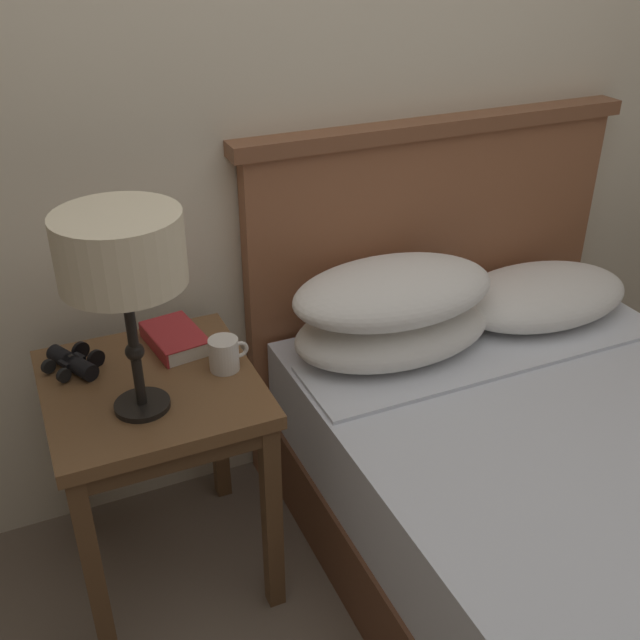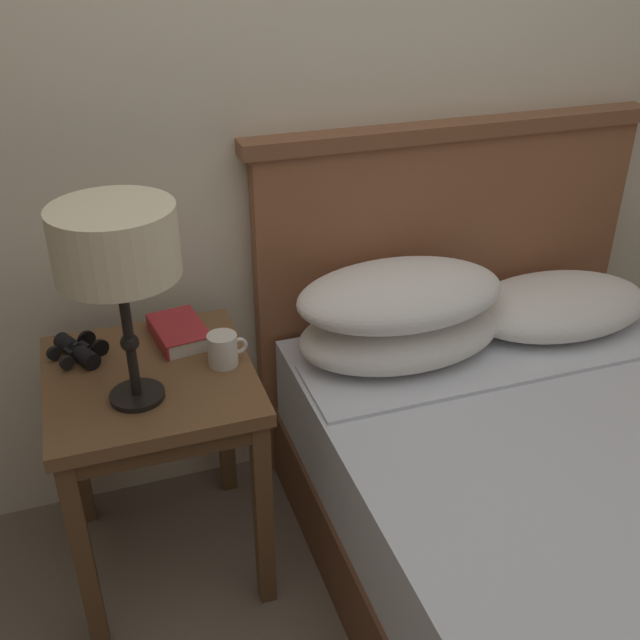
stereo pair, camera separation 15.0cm
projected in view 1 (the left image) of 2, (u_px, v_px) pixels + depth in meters
The scene contains 7 objects.
wall_back at pixel (315, 56), 2.01m from camera, with size 8.00×0.06×2.60m.
nightstand at pixel (154, 412), 1.89m from camera, with size 0.51×0.54×0.63m.
bed at pixel (570, 495), 1.96m from camera, with size 1.29×1.79×1.11m.
table_lamp at pixel (121, 255), 1.56m from camera, with size 0.27×0.27×0.48m.
book_on_nightstand at pixel (174, 339), 1.98m from camera, with size 0.15×0.21×0.04m.
binoculars_pair at pixel (73, 362), 1.88m from camera, with size 0.16×0.16×0.05m.
coffee_mug at pixel (225, 354), 1.87m from camera, with size 0.10×0.08×0.08m.
Camera 1 is at (-0.84, -0.88, 1.67)m, focal length 42.00 mm.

